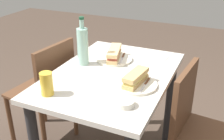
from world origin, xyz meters
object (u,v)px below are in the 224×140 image
(knife_near, at_px, (123,57))
(knife_far, at_px, (145,84))
(beer_glass, at_px, (47,84))
(water_bottle, at_px, (83,46))
(baguette_sandwich_near, at_px, (114,53))
(chair_far, at_px, (198,129))
(chair_near, at_px, (48,89))
(olive_bowl, at_px, (125,103))
(baguette_sandwich_far, at_px, (136,78))
(dining_table, at_px, (112,93))
(plate_far, at_px, (135,84))
(plate_near, at_px, (114,59))

(knife_near, xyz_separation_m, knife_far, (0.31, 0.26, 0.00))
(beer_glass, bearing_deg, water_bottle, -177.03)
(baguette_sandwich_near, bearing_deg, chair_far, 73.50)
(knife_near, relative_size, beer_glass, 1.41)
(chair_near, distance_m, olive_bowl, 0.89)
(baguette_sandwich_far, bearing_deg, baguette_sandwich_near, -138.45)
(baguette_sandwich_far, bearing_deg, beer_glass, -54.57)
(chair_near, distance_m, knife_near, 0.62)
(baguette_sandwich_near, relative_size, baguette_sandwich_far, 1.20)
(dining_table, height_order, knife_far, knife_far)
(baguette_sandwich_far, bearing_deg, chair_near, -101.30)
(plate_far, bearing_deg, beer_glass, -54.57)
(knife_near, distance_m, baguette_sandwich_far, 0.38)
(knife_far, bearing_deg, chair_far, 108.47)
(baguette_sandwich_far, height_order, olive_bowl, baguette_sandwich_far)
(knife_near, relative_size, plate_far, 0.73)
(water_bottle, relative_size, beer_glass, 2.50)
(baguette_sandwich_near, height_order, olive_bowl, baguette_sandwich_near)
(knife_far, bearing_deg, olive_bowl, -8.21)
(knife_near, height_order, olive_bowl, olive_bowl)
(water_bottle, bearing_deg, olive_bowl, 50.18)
(baguette_sandwich_near, bearing_deg, baguette_sandwich_far, 41.55)
(plate_near, bearing_deg, water_bottle, -48.09)
(dining_table, distance_m, baguette_sandwich_near, 0.28)
(baguette_sandwich_far, relative_size, beer_glass, 1.64)
(plate_far, xyz_separation_m, water_bottle, (-0.15, -0.42, 0.12))
(knife_far, xyz_separation_m, water_bottle, (-0.14, -0.47, 0.11))
(plate_far, distance_m, water_bottle, 0.46)
(chair_near, height_order, plate_near, chair_near)
(dining_table, height_order, plate_far, plate_far)
(dining_table, bearing_deg, water_bottle, -102.03)
(dining_table, height_order, olive_bowl, olive_bowl)
(baguette_sandwich_near, distance_m, plate_far, 0.39)
(chair_far, relative_size, olive_bowl, 9.34)
(dining_table, bearing_deg, chair_far, 90.95)
(plate_near, distance_m, water_bottle, 0.25)
(olive_bowl, bearing_deg, plate_near, -151.26)
(plate_near, relative_size, olive_bowl, 2.66)
(dining_table, distance_m, baguette_sandwich_far, 0.28)
(chair_near, xyz_separation_m, beer_glass, (0.43, 0.34, 0.33))
(dining_table, xyz_separation_m, plate_far, (0.10, 0.19, 0.15))
(chair_near, bearing_deg, chair_far, 87.89)
(olive_bowl, bearing_deg, baguette_sandwich_near, -151.26)
(knife_near, distance_m, water_bottle, 0.29)
(chair_far, relative_size, knife_near, 4.84)
(baguette_sandwich_near, bearing_deg, dining_table, 19.70)
(baguette_sandwich_near, distance_m, water_bottle, 0.23)
(plate_near, bearing_deg, chair_far, 73.50)
(baguette_sandwich_near, relative_size, olive_bowl, 2.70)
(water_bottle, distance_m, olive_bowl, 0.58)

